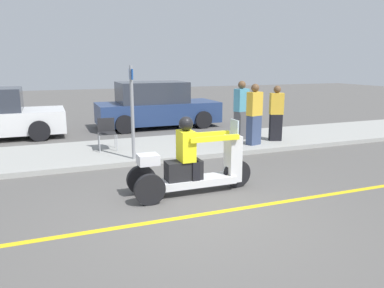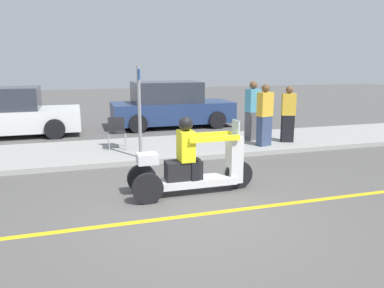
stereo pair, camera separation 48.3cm
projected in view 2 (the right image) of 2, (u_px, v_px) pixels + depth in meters
The scene contains 11 objects.
ground_plane at pixel (193, 215), 5.96m from camera, with size 60.00×60.00×0.00m, color #565451.
lane_stripe at pixel (210, 213), 6.04m from camera, with size 24.00×0.12×0.01m.
sidewalk_strip at pixel (143, 149), 10.24m from camera, with size 28.00×2.80×0.12m.
motorcycle_trike at pixel (192, 166), 6.88m from camera, with size 2.37×0.69×1.44m.
spectator_far_back at pixel (265, 116), 10.24m from camera, with size 0.45×0.34×1.69m.
spectator_with_child at pixel (252, 112), 10.99m from camera, with size 0.47×0.37×1.74m.
spectator_by_tree at pixel (288, 115), 10.75m from camera, with size 0.44×0.34×1.61m.
folding_chair_curbside at pixel (117, 129), 10.02m from camera, with size 0.49×0.49×0.82m.
parked_car_lot_left at pixel (171, 106), 14.01m from camera, with size 4.47×2.04×1.68m.
parked_car_lot_far at pixel (4, 114), 12.17m from camera, with size 4.60×2.09×1.60m.
street_sign at pixel (139, 109), 8.82m from camera, with size 0.08×0.36×2.20m.
Camera 2 is at (-1.67, -5.32, 2.39)m, focal length 35.00 mm.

